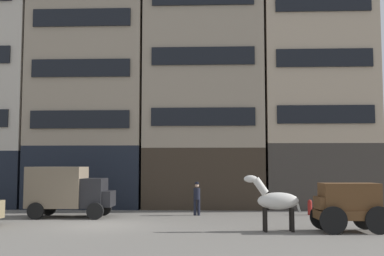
{
  "coord_description": "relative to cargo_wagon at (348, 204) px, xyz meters",
  "views": [
    {
      "loc": [
        4.92,
        -20.81,
        2.74
      ],
      "look_at": [
        3.99,
        1.89,
        4.55
      ],
      "focal_mm": 43.01,
      "sensor_mm": 36.0,
      "label": 1
    }
  ],
  "objects": [
    {
      "name": "ground_plane",
      "position": [
        -10.53,
        1.63,
        -1.15
      ],
      "size": [
        120.0,
        120.0,
        0.0
      ],
      "primitive_type": "plane",
      "color": "slate"
    },
    {
      "name": "building_center_left",
      "position": [
        -13.62,
        11.07,
        5.88
      ],
      "size": [
        7.79,
        5.62,
        13.96
      ],
      "color": "black",
      "rests_on": "ground_plane"
    },
    {
      "name": "building_center_right",
      "position": [
        -6.07,
        11.07,
        6.64
      ],
      "size": [
        8.0,
        5.62,
        15.48
      ],
      "color": "#33281E",
      "rests_on": "ground_plane"
    },
    {
      "name": "building_far_right",
      "position": [
        1.28,
        11.07,
        8.04
      ],
      "size": [
        7.39,
        5.62,
        18.28
      ],
      "color": "#38332D",
      "rests_on": "ground_plane"
    },
    {
      "name": "cargo_wagon",
      "position": [
        0.0,
        0.0,
        0.0
      ],
      "size": [
        2.98,
        1.66,
        1.98
      ],
      "color": "brown",
      "rests_on": "ground_plane"
    },
    {
      "name": "draft_horse",
      "position": [
        -2.95,
        -0.0,
        0.12
      ],
      "size": [
        2.35,
        0.69,
        2.3
      ],
      "color": "beige",
      "rests_on": "ground_plane"
    },
    {
      "name": "delivery_truck_far",
      "position": [
        -13.05,
        4.68,
        0.28
      ],
      "size": [
        4.36,
        2.14,
        2.62
      ],
      "color": "black",
      "rests_on": "ground_plane"
    },
    {
      "name": "pedestrian_officer",
      "position": [
        -6.37,
        5.87,
        -0.17
      ],
      "size": [
        0.41,
        0.41,
        1.79
      ],
      "color": "black",
      "rests_on": "ground_plane"
    },
    {
      "name": "fire_hydrant_curbside",
      "position": [
        -0.22,
        6.32,
        -0.72
      ],
      "size": [
        0.24,
        0.24,
        0.83
      ],
      "color": "maroon",
      "rests_on": "ground_plane"
    }
  ]
}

